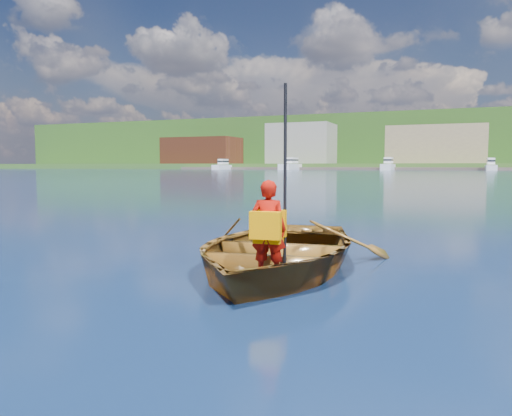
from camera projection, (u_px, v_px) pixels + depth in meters
ground at (329, 262)px, 6.94m from camera, size 600.00×600.00×0.00m
rowboat at (275, 250)px, 6.40m from camera, size 3.18×4.20×0.82m
child_paddler at (269, 228)px, 5.47m from camera, size 0.42×0.37×2.14m
shoreline at (454, 146)px, 224.77m from camera, size 400.00×140.00×22.00m
dock at (418, 169)px, 147.08m from camera, size 160.05×6.88×0.80m
waterfront_buildings at (427, 146)px, 161.67m from camera, size 202.00×16.00×14.00m
marina_yachts at (435, 165)px, 140.89m from camera, size 140.91×13.26×4.11m
hillside_trees at (461, 129)px, 221.01m from camera, size 289.58×86.53×26.20m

